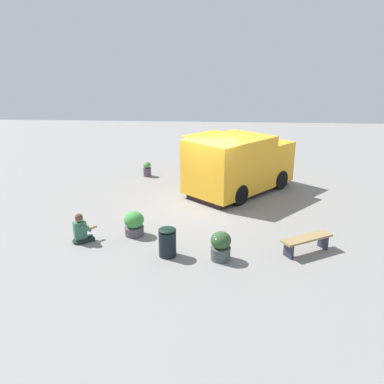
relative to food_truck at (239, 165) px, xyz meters
name	(u,v)px	position (x,y,z in m)	size (l,w,h in m)	color
ground_plane	(204,203)	(1.33, 1.47, -1.11)	(40.00, 40.00, 0.00)	gray
food_truck	(239,165)	(0.00, 0.00, 0.00)	(4.71, 4.90, 2.31)	#F9AD24
person_customer	(81,230)	(4.83, 5.03, -0.74)	(0.77, 0.69, 0.90)	black
planter_flowering_near	(221,246)	(0.70, 5.83, -0.70)	(0.56, 0.56, 0.81)	#444E4E
planter_flowering_far	(134,223)	(3.37, 4.45, -0.72)	(0.62, 0.62, 0.77)	#52474F
planter_flowering_side	(147,169)	(4.11, -1.97, -0.77)	(0.39, 0.39, 0.68)	#50415C
plaza_bench	(307,241)	(-1.71, 5.25, -0.76)	(1.56, 1.15, 0.47)	olive
trash_bin	(167,242)	(2.16, 5.72, -0.69)	(0.49, 0.49, 0.83)	black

